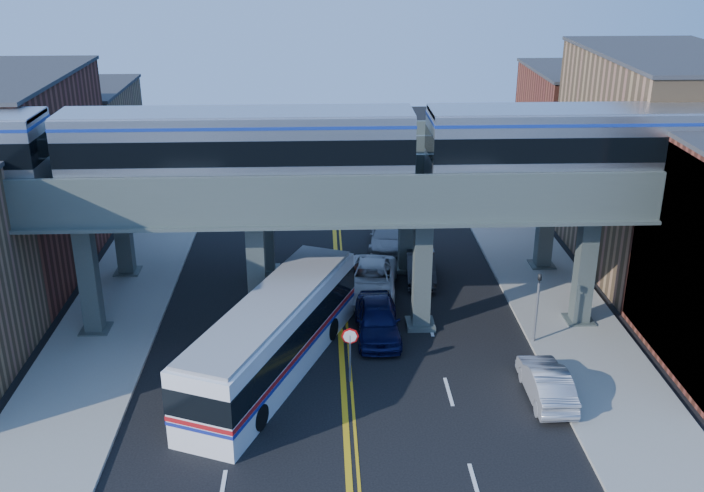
{
  "coord_description": "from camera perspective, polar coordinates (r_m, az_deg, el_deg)",
  "views": [
    {
      "loc": [
        -0.84,
        -26.58,
        18.42
      ],
      "look_at": [
        0.54,
        6.63,
        4.94
      ],
      "focal_mm": 40.0,
      "sensor_mm": 36.0,
      "label": 1
    }
  ],
  "objects": [
    {
      "name": "transit_train",
      "position": [
        35.95,
        -8.31,
        7.2
      ],
      "size": [
        48.96,
        3.07,
        3.58
      ],
      "color": "black",
      "rests_on": "elevated_viaduct_near"
    },
    {
      "name": "building_west_c",
      "position": [
        60.07,
        -19.54,
        6.91
      ],
      "size": [
        8.0,
        10.0,
        8.0
      ],
      "primitive_type": "cube",
      "color": "olive",
      "rests_on": "ground"
    },
    {
      "name": "transit_bus",
      "position": [
        34.9,
        -5.74,
        -6.62
      ],
      "size": [
        7.64,
        13.19,
        3.37
      ],
      "rotation": [
        0.0,
        0.0,
        1.18
      ],
      "color": "white",
      "rests_on": "ground"
    },
    {
      "name": "car_lane_d",
      "position": [
        48.47,
        2.63,
        0.73
      ],
      "size": [
        2.84,
        5.69,
        1.59
      ],
      "primitive_type": "imported",
      "rotation": [
        0.0,
        0.0,
        -0.12
      ],
      "color": "#98989C",
      "rests_on": "ground"
    },
    {
      "name": "car_lane_c",
      "position": [
        42.43,
        1.41,
        -2.46
      ],
      "size": [
        3.36,
        6.1,
        1.62
      ],
      "primitive_type": "imported",
      "rotation": [
        0.0,
        0.0,
        -0.12
      ],
      "color": "silver",
      "rests_on": "ground"
    },
    {
      "name": "building_west_b",
      "position": [
        47.87,
        -24.0,
        4.48
      ],
      "size": [
        8.0,
        14.0,
        11.0
      ],
      "primitive_type": "cube",
      "color": "brown",
      "rests_on": "ground"
    },
    {
      "name": "ground",
      "position": [
        32.35,
        -0.47,
        -12.64
      ],
      "size": [
        120.0,
        120.0,
        0.0
      ],
      "primitive_type": "plane",
      "color": "black",
      "rests_on": "ground"
    },
    {
      "name": "elevated_viaduct_near",
      "position": [
        36.6,
        -0.93,
        3.01
      ],
      "size": [
        52.0,
        3.6,
        7.4
      ],
      "color": "#404A46",
      "rests_on": "ground"
    },
    {
      "name": "building_east_b",
      "position": [
        48.39,
        21.39,
        5.67
      ],
      "size": [
        8.0,
        14.0,
        12.0
      ],
      "primitive_type": "cube",
      "color": "olive",
      "rests_on": "ground"
    },
    {
      "name": "building_east_c",
      "position": [
        60.47,
        16.5,
        7.86
      ],
      "size": [
        8.0,
        10.0,
        9.0
      ],
      "primitive_type": "cube",
      "color": "brown",
      "rests_on": "ground"
    },
    {
      "name": "car_parked_curb",
      "position": [
        34.38,
        13.96,
        -9.61
      ],
      "size": [
        1.57,
        4.5,
        1.48
      ],
      "primitive_type": "imported",
      "rotation": [
        0.0,
        0.0,
        3.14
      ],
      "color": "#9C9CA0",
      "rests_on": "ground"
    },
    {
      "name": "traffic_signal",
      "position": [
        37.71,
        13.34,
        -3.88
      ],
      "size": [
        0.15,
        0.18,
        4.1
      ],
      "color": "slate",
      "rests_on": "ground"
    },
    {
      "name": "car_lane_b",
      "position": [
        44.29,
        5.01,
        -1.54
      ],
      "size": [
        1.9,
        4.62,
        1.49
      ],
      "primitive_type": "imported",
      "rotation": [
        0.0,
        0.0,
        -0.07
      ],
      "color": "#29282B",
      "rests_on": "ground"
    },
    {
      "name": "sidewalk_east",
      "position": [
        42.74,
        14.69,
        -4.12
      ],
      "size": [
        5.0,
        70.0,
        0.16
      ],
      "primitive_type": "cube",
      "color": "gray",
      "rests_on": "ground"
    },
    {
      "name": "elevated_viaduct_far",
      "position": [
        43.27,
        -1.18,
        6.04
      ],
      "size": [
        52.0,
        3.6,
        7.4
      ],
      "color": "#404A46",
      "rests_on": "ground"
    },
    {
      "name": "car_lane_a",
      "position": [
        38.12,
        1.87,
        -5.34
      ],
      "size": [
        2.08,
        5.15,
        1.75
      ],
      "primitive_type": "imported",
      "rotation": [
        0.0,
        0.0,
        0.0
      ],
      "color": "#10103B",
      "rests_on": "ground"
    },
    {
      "name": "mural_panel",
      "position": [
        36.86,
        22.51,
        -1.47
      ],
      "size": [
        0.1,
        9.5,
        9.5
      ],
      "primitive_type": "cube",
      "color": "teal",
      "rests_on": "ground"
    },
    {
      "name": "stop_sign",
      "position": [
        33.97,
        -0.15,
        -7.3
      ],
      "size": [
        0.76,
        0.09,
        2.63
      ],
      "color": "slate",
      "rests_on": "ground"
    },
    {
      "name": "sidewalk_west",
      "position": [
        42.29,
        -16.78,
        -4.65
      ],
      "size": [
        5.0,
        70.0,
        0.16
      ],
      "primitive_type": "cube",
      "color": "gray",
      "rests_on": "ground"
    }
  ]
}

